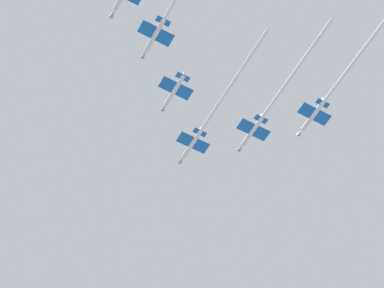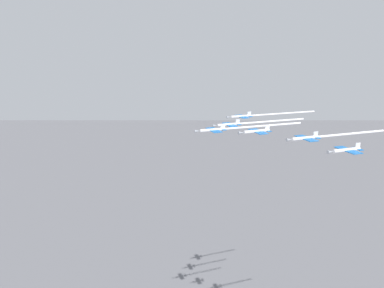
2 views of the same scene
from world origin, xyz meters
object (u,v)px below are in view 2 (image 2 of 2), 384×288
(jet_port_inner, at_px, (256,131))
(jet_starboard_outer, at_px, (262,115))
(jet_starboard_inner, at_px, (249,123))
(jet_center_rear, at_px, (346,150))
(jet_lead, at_px, (238,128))
(jet_port_outer, at_px, (326,136))

(jet_port_inner, relative_size, jet_starboard_outer, 0.30)
(jet_starboard_inner, height_order, jet_center_rear, jet_center_rear)
(jet_lead, bearing_deg, jet_port_inner, -174.08)
(jet_port_inner, xyz_separation_m, jet_center_rear, (30.76, -0.79, -2.20))
(jet_starboard_outer, bearing_deg, jet_port_outer, 176.88)
(jet_lead, height_order, jet_port_outer, jet_port_outer)
(jet_starboard_inner, distance_m, jet_port_outer, 37.88)
(jet_lead, distance_m, jet_starboard_inner, 16.80)
(jet_port_outer, distance_m, jet_center_rear, 12.36)
(jet_lead, distance_m, jet_port_outer, 32.90)
(jet_port_inner, bearing_deg, jet_starboard_outer, -33.11)
(jet_port_inner, height_order, jet_port_outer, jet_port_inner)
(jet_port_inner, bearing_deg, jet_starboard_inner, -23.13)
(jet_lead, height_order, jet_port_inner, jet_port_inner)
(jet_port_outer, bearing_deg, jet_center_rear, 170.52)
(jet_center_rear, bearing_deg, jet_starboard_outer, -4.41)
(jet_starboard_inner, distance_m, jet_center_rear, 49.16)
(jet_port_inner, bearing_deg, jet_lead, 5.92)
(jet_port_outer, distance_m, jet_starboard_outer, 48.48)
(jet_starboard_inner, bearing_deg, jet_lead, 136.23)
(jet_starboard_outer, bearing_deg, jet_starboard_inner, 132.21)
(jet_lead, relative_size, jet_center_rear, 3.28)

